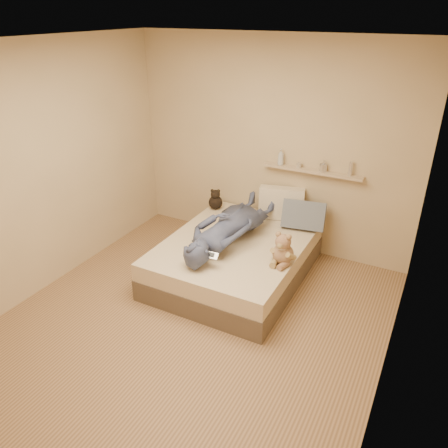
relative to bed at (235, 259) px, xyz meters
The scene contains 10 objects.
room 1.42m from the bed, 90.00° to the right, with size 3.80×3.80×3.80m.
bed is the anchor object (origin of this frame).
game_console 0.71m from the bed, 88.68° to the right, with size 0.17×0.08×0.06m.
teddy_bear 0.76m from the bed, 16.83° to the right, with size 0.30×0.29×0.36m.
dark_plush 1.00m from the bed, 132.65° to the left, with size 0.18×0.18×0.28m.
pillow_cream 0.96m from the bed, 74.80° to the left, with size 0.55×0.16×0.40m, color beige.
pillow_grey 0.97m from the bed, 50.82° to the left, with size 0.50×0.14×0.34m, color slate.
person 0.42m from the bed, behind, with size 0.58×1.58×0.38m, color #474F70.
wall_shelf 1.38m from the bed, 58.82° to the left, with size 1.20×0.12×0.03m, color tan.
shelf_bottles 1.40m from the bed, 65.45° to the left, with size 0.90×0.09×0.20m.
Camera 1 is at (1.90, -2.97, 2.84)m, focal length 35.00 mm.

